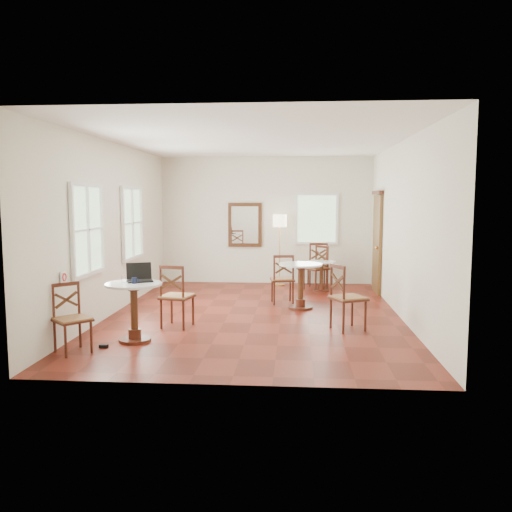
{
  "coord_description": "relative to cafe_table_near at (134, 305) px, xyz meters",
  "views": [
    {
      "loc": [
        0.69,
        -8.97,
        2.02
      ],
      "look_at": [
        0.0,
        0.3,
        1.0
      ],
      "focal_mm": 36.71,
      "sensor_mm": 36.0,
      "label": 1
    }
  ],
  "objects": [
    {
      "name": "chair_mid_a",
      "position": [
        2.03,
        2.88,
        -0.04
      ],
      "size": [
        0.5,
        0.5,
        0.96
      ],
      "rotation": [
        0.0,
        0.0,
        3.3
      ],
      "color": "#481E12",
      "rests_on": "ground"
    },
    {
      "name": "chair_back_b",
      "position": [
        2.75,
        4.52,
        -0.03
      ],
      "size": [
        0.64,
        0.64,
        0.98
      ],
      "rotation": [
        0.0,
        0.0,
        -0.84
      ],
      "color": "#481E12",
      "rests_on": "ground"
    },
    {
      "name": "room_shell",
      "position": [
        1.51,
        2.13,
        1.37
      ],
      "size": [
        5.02,
        7.02,
        3.01
      ],
      "color": "silver",
      "rests_on": "ground"
    },
    {
      "name": "navy_mug",
      "position": [
        0.03,
        -0.03,
        0.36
      ],
      "size": [
        0.11,
        0.07,
        0.08
      ],
      "color": "black",
      "rests_on": "cafe_table_near"
    },
    {
      "name": "chair_back_a",
      "position": [
        2.79,
        5.01,
        -0.01
      ],
      "size": [
        0.51,
        0.51,
        1.02
      ],
      "rotation": [
        0.0,
        0.0,
        3.22
      ],
      "color": "#481E12",
      "rests_on": "ground"
    },
    {
      "name": "power_adapter",
      "position": [
        -0.33,
        -0.34,
        -0.5
      ],
      "size": [
        0.11,
        0.07,
        0.05
      ],
      "primitive_type": "cube",
      "color": "black",
      "rests_on": "ground"
    },
    {
      "name": "floor_lamp",
      "position": [
        1.91,
        5.0,
        0.88
      ],
      "size": [
        0.32,
        0.32,
        1.66
      ],
      "color": "#BF8C3F",
      "rests_on": "ground"
    },
    {
      "name": "chair_mid_b",
      "position": [
        3.06,
        0.9,
        -0.01
      ],
      "size": [
        0.63,
        0.63,
        1.02
      ],
      "rotation": [
        0.0,
        0.0,
        2.01
      ],
      "color": "#481E12",
      "rests_on": "ground"
    },
    {
      "name": "chair_near_b",
      "position": [
        -0.66,
        -0.58,
        -0.06
      ],
      "size": [
        0.6,
        0.6,
        0.91
      ],
      "rotation": [
        0.0,
        0.0,
        0.82
      ],
      "color": "#481E12",
      "rests_on": "ground"
    },
    {
      "name": "laptop",
      "position": [
        0.03,
        0.19,
        0.38
      ],
      "size": [
        0.44,
        0.41,
        0.26
      ],
      "rotation": [
        0.0,
        0.0,
        0.38
      ],
      "color": "black",
      "rests_on": "cafe_table_near"
    },
    {
      "name": "water_glass",
      "position": [
        -0.15,
        0.03,
        0.37
      ],
      "size": [
        0.06,
        0.06,
        0.1
      ],
      "primitive_type": "cylinder",
      "color": "white",
      "rests_on": "cafe_table_near"
    },
    {
      "name": "cafe_table_near",
      "position": [
        0.0,
        0.0,
        0.0
      ],
      "size": [
        0.79,
        0.79,
        0.84
      ],
      "color": "#481E12",
      "rests_on": "ground"
    },
    {
      "name": "cafe_table_mid",
      "position": [
        2.37,
        2.41,
        -0.0
      ],
      "size": [
        0.79,
        0.79,
        0.84
      ],
      "color": "#481E12",
      "rests_on": "ground"
    },
    {
      "name": "mouse",
      "position": [
        -0.09,
        0.08,
        0.34
      ],
      "size": [
        0.11,
        0.08,
        0.04
      ],
      "primitive_type": "ellipsoid",
      "rotation": [
        0.0,
        0.0,
        0.21
      ],
      "color": "black",
      "rests_on": "cafe_table_near"
    },
    {
      "name": "chair_near_a",
      "position": [
        0.41,
        0.86,
        -0.02
      ],
      "size": [
        0.55,
        0.55,
        1.0
      ],
      "rotation": [
        0.0,
        0.0,
        2.93
      ],
      "color": "#481E12",
      "rests_on": "ground"
    },
    {
      "name": "cafe_table_back",
      "position": [
        2.85,
        4.31,
        -0.11
      ],
      "size": [
        0.62,
        0.62,
        0.66
      ],
      "color": "#481E12",
      "rests_on": "ground"
    },
    {
      "name": "ground",
      "position": [
        1.57,
        1.85,
        -0.52
      ],
      "size": [
        7.0,
        7.0,
        0.0
      ],
      "primitive_type": "plane",
      "color": "#621B10",
      "rests_on": "ground"
    }
  ]
}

